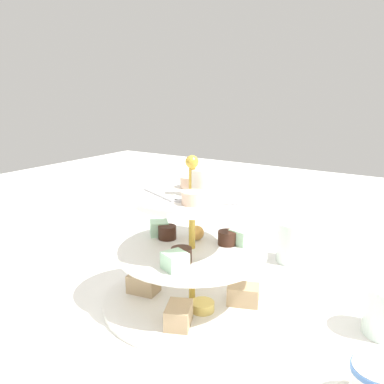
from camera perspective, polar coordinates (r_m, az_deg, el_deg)
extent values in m
plane|color=white|center=(0.70, 0.00, -14.92)|extent=(2.40, 2.40, 0.00)
cylinder|color=white|center=(0.69, 0.00, -14.55)|extent=(0.28, 0.28, 0.01)
cylinder|color=white|center=(0.66, 0.00, -8.05)|extent=(0.23, 0.23, 0.01)
cylinder|color=white|center=(0.63, 0.00, -0.87)|extent=(0.18, 0.18, 0.01)
cylinder|color=gold|center=(0.65, 0.00, -5.96)|extent=(0.01, 0.01, 0.23)
sphere|color=gold|center=(0.62, 0.00, 4.15)|extent=(0.02, 0.02, 0.02)
cube|color=tan|center=(0.71, -6.64, -12.30)|extent=(0.05, 0.04, 0.03)
cube|color=tan|center=(0.62, -1.83, -16.49)|extent=(0.05, 0.06, 0.03)
cube|color=tan|center=(0.67, 7.01, -13.73)|extent=(0.06, 0.05, 0.03)
cube|color=tan|center=(0.76, 1.45, -10.32)|extent=(0.04, 0.05, 0.03)
cylinder|color=#E5C660|center=(0.65, 1.44, -15.34)|extent=(0.04, 0.04, 0.01)
cylinder|color=#381E14|center=(0.69, -3.40, -5.52)|extent=(0.03, 0.03, 0.02)
cylinder|color=#381E14|center=(0.60, -1.46, -8.65)|extent=(0.03, 0.03, 0.02)
cylinder|color=#381E14|center=(0.67, 4.84, -6.27)|extent=(0.03, 0.03, 0.02)
cube|color=#B2E5BC|center=(0.67, 6.77, -6.05)|extent=(0.03, 0.03, 0.02)
cube|color=#B2E5BC|center=(0.71, -4.51, -4.94)|extent=(0.04, 0.04, 0.02)
cube|color=#B2E5BC|center=(0.58, -2.34, -9.39)|extent=(0.04, 0.04, 0.02)
sphere|color=gold|center=(0.69, 0.65, -5.58)|extent=(0.02, 0.02, 0.02)
cylinder|color=beige|center=(0.58, 0.23, -0.81)|extent=(0.03, 0.03, 0.02)
cylinder|color=beige|center=(0.68, -0.20, 1.37)|extent=(0.03, 0.03, 0.02)
cylinder|color=white|center=(0.62, 1.50, 1.34)|extent=(0.04, 0.04, 0.04)
cube|color=silver|center=(0.63, -4.45, -0.32)|extent=(0.09, 0.05, 0.00)
cube|color=silver|center=(0.59, 1.90, -1.40)|extent=(0.09, 0.04, 0.00)
cylinder|color=white|center=(0.53, 23.99, -22.90)|extent=(0.06, 0.06, 0.04)
cylinder|color=#4772B2|center=(0.52, 24.20, -21.26)|extent=(0.06, 0.06, 0.01)
cube|color=silver|center=(0.97, -10.76, -6.38)|extent=(0.05, 0.17, 0.00)
cylinder|color=silver|center=(0.85, 13.53, -6.72)|extent=(0.06, 0.06, 0.08)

